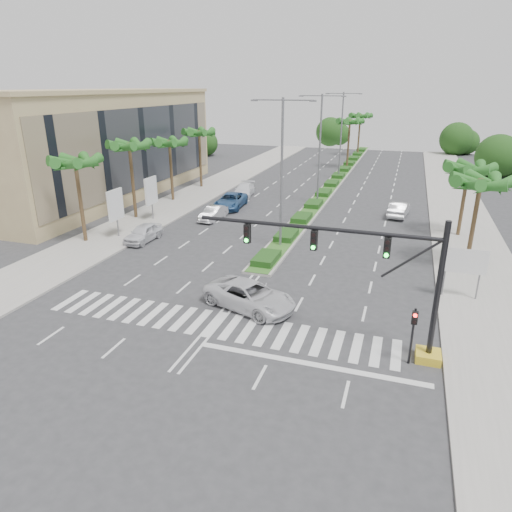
{
  "coord_description": "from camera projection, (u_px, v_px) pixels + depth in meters",
  "views": [
    {
      "loc": [
        9.5,
        -21.16,
        12.83
      ],
      "look_at": [
        1.25,
        3.73,
        3.0
      ],
      "focal_mm": 32.0,
      "sensor_mm": 36.0,
      "label": 1
    }
  ],
  "objects": [
    {
      "name": "ground",
      "position": [
        215.0,
        324.0,
        26.1
      ],
      "size": [
        160.0,
        160.0,
        0.0
      ],
      "primitive_type": "plane",
      "color": "#333335",
      "rests_on": "ground"
    },
    {
      "name": "footpath_right",
      "position": [
        468.0,
        243.0,
        39.38
      ],
      "size": [
        6.0,
        120.0,
        0.15
      ],
      "primitive_type": "cube",
      "color": "gray",
      "rests_on": "ground"
    },
    {
      "name": "footpath_left",
      "position": [
        157.0,
        214.0,
        48.33
      ],
      "size": [
        6.0,
        120.0,
        0.15
      ],
      "primitive_type": "cube",
      "color": "gray",
      "rests_on": "ground"
    },
    {
      "name": "median",
      "position": [
        337.0,
        179.0,
        66.07
      ],
      "size": [
        2.2,
        75.0,
        0.2
      ],
      "primitive_type": "cube",
      "color": "gray",
      "rests_on": "ground"
    },
    {
      "name": "median_grass",
      "position": [
        337.0,
        178.0,
        66.03
      ],
      "size": [
        1.8,
        75.0,
        0.04
      ],
      "primitive_type": "cube",
      "color": "#346021",
      "rests_on": "median"
    },
    {
      "name": "building",
      "position": [
        99.0,
        146.0,
        54.77
      ],
      "size": [
        12.0,
        36.0,
        12.0
      ],
      "primitive_type": "cube",
      "color": "tan",
      "rests_on": "ground"
    },
    {
      "name": "signal_gantry",
      "position": [
        388.0,
        291.0,
        22.16
      ],
      "size": [
        12.6,
        1.2,
        7.2
      ],
      "color": "gold",
      "rests_on": "ground"
    },
    {
      "name": "pedestrian_signal",
      "position": [
        413.0,
        327.0,
        21.66
      ],
      "size": [
        0.28,
        0.36,
        3.0
      ],
      "color": "black",
      "rests_on": "ground"
    },
    {
      "name": "direction_sign",
      "position": [
        464.0,
        263.0,
        28.37
      ],
      "size": [
        2.7,
        0.11,
        3.4
      ],
      "color": "slate",
      "rests_on": "ground"
    },
    {
      "name": "billboard_near",
      "position": [
        116.0,
        205.0,
        40.0
      ],
      "size": [
        0.18,
        2.1,
        4.35
      ],
      "color": "slate",
      "rests_on": "ground"
    },
    {
      "name": "billboard_far",
      "position": [
        151.0,
        191.0,
        45.33
      ],
      "size": [
        0.18,
        2.1,
        4.35
      ],
      "color": "slate",
      "rests_on": "ground"
    },
    {
      "name": "palm_left_near",
      "position": [
        75.0,
        165.0,
        37.5
      ],
      "size": [
        4.57,
        4.68,
        7.55
      ],
      "color": "brown",
      "rests_on": "ground"
    },
    {
      "name": "palm_left_mid",
      "position": [
        130.0,
        148.0,
        44.48
      ],
      "size": [
        4.57,
        4.68,
        7.95
      ],
      "color": "brown",
      "rests_on": "ground"
    },
    {
      "name": "palm_left_far",
      "position": [
        170.0,
        145.0,
        51.79
      ],
      "size": [
        4.57,
        4.68,
        7.35
      ],
      "color": "brown",
      "rests_on": "ground"
    },
    {
      "name": "palm_left_end",
      "position": [
        199.0,
        135.0,
        58.77
      ],
      "size": [
        4.57,
        4.68,
        7.75
      ],
      "color": "brown",
      "rests_on": "ground"
    },
    {
      "name": "palm_right_near",
      "position": [
        480.0,
        186.0,
        32.1
      ],
      "size": [
        4.57,
        4.68,
        7.05
      ],
      "color": "brown",
      "rests_on": "ground"
    },
    {
      "name": "palm_right_far",
      "position": [
        468.0,
        171.0,
        39.31
      ],
      "size": [
        4.57,
        4.68,
        6.75
      ],
      "color": "brown",
      "rests_on": "ground"
    },
    {
      "name": "palm_median_a",
      "position": [
        350.0,
        123.0,
        72.47
      ],
      "size": [
        4.57,
        4.68,
        8.05
      ],
      "color": "brown",
      "rests_on": "ground"
    },
    {
      "name": "palm_median_b",
      "position": [
        360.0,
        117.0,
        85.81
      ],
      "size": [
        4.57,
        4.68,
        8.05
      ],
      "color": "brown",
      "rests_on": "ground"
    },
    {
      "name": "streetlight_near",
      "position": [
        282.0,
        166.0,
        36.16
      ],
      "size": [
        5.1,
        0.25,
        12.0
      ],
      "color": "slate",
      "rests_on": "ground"
    },
    {
      "name": "streetlight_mid",
      "position": [
        320.0,
        143.0,
        50.38
      ],
      "size": [
        5.1,
        0.25,
        12.0
      ],
      "color": "slate",
      "rests_on": "ground"
    },
    {
      "name": "streetlight_far",
      "position": [
        341.0,
        131.0,
        64.6
      ],
      "size": [
        5.1,
        0.25,
        12.0
      ],
      "color": "slate",
      "rests_on": "ground"
    },
    {
      "name": "car_parked_a",
      "position": [
        143.0,
        233.0,
        39.79
      ],
      "size": [
        1.83,
        4.41,
        1.49
      ],
      "primitive_type": "imported",
      "rotation": [
        0.0,
        0.0,
        -0.02
      ],
      "color": "silver",
      "rests_on": "ground"
    },
    {
      "name": "car_parked_b",
      "position": [
        213.0,
        213.0,
        46.14
      ],
      "size": [
        1.74,
        4.28,
        1.38
      ],
      "primitive_type": "imported",
      "rotation": [
        0.0,
        0.0,
        -0.07
      ],
      "color": "silver",
      "rests_on": "ground"
    },
    {
      "name": "car_parked_c",
      "position": [
        231.0,
        201.0,
        50.62
      ],
      "size": [
        3.2,
        6.05,
        1.62
      ],
      "primitive_type": "imported",
      "rotation": [
        0.0,
        0.0,
        0.09
      ],
      "color": "#2B5284",
      "rests_on": "ground"
    },
    {
      "name": "car_parked_d",
      "position": [
        244.0,
        190.0,
        56.06
      ],
      "size": [
        2.81,
        5.45,
        1.51
      ],
      "primitive_type": "imported",
      "rotation": [
        0.0,
        0.0,
        0.14
      ],
      "color": "white",
      "rests_on": "ground"
    },
    {
      "name": "car_crossing",
      "position": [
        250.0,
        296.0,
        27.77
      ],
      "size": [
        6.47,
        4.53,
        1.64
      ],
      "primitive_type": "imported",
      "rotation": [
        0.0,
        0.0,
        1.23
      ],
      "color": "silver",
      "rests_on": "ground"
    },
    {
      "name": "car_right",
      "position": [
        399.0,
        209.0,
        47.35
      ],
      "size": [
        2.25,
        4.88,
        1.55
      ],
      "primitive_type": "imported",
      "rotation": [
        0.0,
        0.0,
        3.01
      ],
      "color": "silver",
      "rests_on": "ground"
    }
  ]
}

